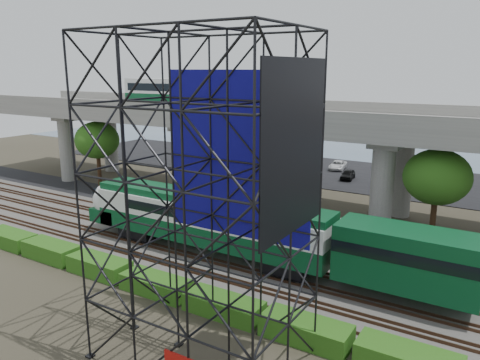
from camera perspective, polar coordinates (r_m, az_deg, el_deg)
The scene contains 13 objects.
ground at distance 33.70m, azimuth -6.52°, elevation -10.22°, with size 140.00×140.00×0.00m, color #474233.
ballast_bed at distance 35.12m, azimuth -4.49°, elevation -8.99°, with size 90.00×12.00×0.20m, color slate.
service_road at distance 41.84m, azimuth 2.41°, elevation -5.30°, with size 90.00×5.00×0.08m, color black.
parking_lot at distance 62.69m, azimuth 13.00°, elevation 0.71°, with size 90.00×18.00×0.08m, color black.
harbor_water at distance 83.49m, azimuth 17.94°, elevation 3.51°, with size 140.00×40.00×0.03m, color #496178.
rail_tracks at distance 35.05m, azimuth -4.49°, elevation -8.71°, with size 90.00×9.52×0.16m.
commuter_train at distance 32.81m, azimuth -1.04°, elevation -5.39°, with size 29.30×3.06×4.30m.
overpass at distance 45.27m, azimuth 4.81°, elevation 6.72°, with size 80.00×12.00×12.40m.
scaffold_tower at distance 21.00m, azimuth -4.84°, elevation -3.20°, with size 9.36×6.36×15.00m.
hedge_strip at distance 29.90m, azimuth -10.19°, elevation -12.37°, with size 34.60×1.80×1.20m.
trees at distance 47.53m, azimuth 0.92°, elevation 3.87°, with size 40.94×16.94×7.69m.
suv at distance 41.94m, azimuth -0.97°, elevation -4.28°, with size 2.08×4.52×1.26m, color black.
parked_cars at distance 61.79m, azimuth 13.62°, elevation 1.10°, with size 38.06×9.38×1.27m.
Camera 1 is at (19.32, -24.11, 13.47)m, focal length 35.00 mm.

